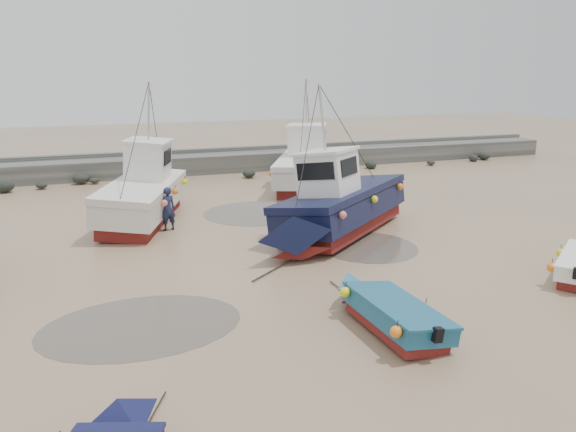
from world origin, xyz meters
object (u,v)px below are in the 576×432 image
at_px(cabin_boat_1, 144,191).
at_px(cabin_boat_2, 339,205).
at_px(cabin_boat_3, 307,164).
at_px(person, 169,230).
at_px(dinghy_2, 387,308).

bearing_deg(cabin_boat_1, cabin_boat_2, -16.98).
distance_m(cabin_boat_1, cabin_boat_3, 10.82).
height_order(cabin_boat_3, person, cabin_boat_3).
height_order(cabin_boat_2, cabin_boat_3, same).
bearing_deg(person, cabin_boat_1, -88.86).
bearing_deg(cabin_boat_3, person, -116.39).
height_order(cabin_boat_1, cabin_boat_2, same).
height_order(dinghy_2, cabin_boat_1, cabin_boat_1).
bearing_deg(cabin_boat_3, dinghy_2, -78.06).
distance_m(cabin_boat_2, cabin_boat_3, 10.30).
distance_m(cabin_boat_1, cabin_boat_2, 9.22).
bearing_deg(cabin_boat_3, cabin_boat_1, -128.85).
distance_m(dinghy_2, cabin_boat_2, 8.71).
bearing_deg(person, cabin_boat_2, 137.96).
relative_size(dinghy_2, cabin_boat_3, 0.58).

